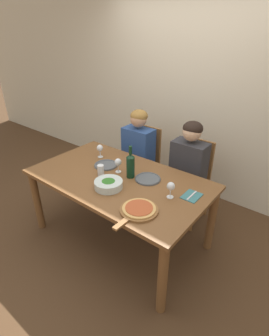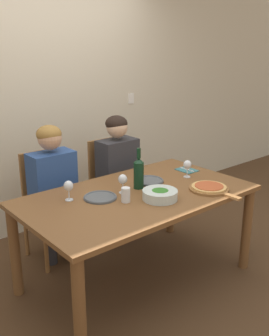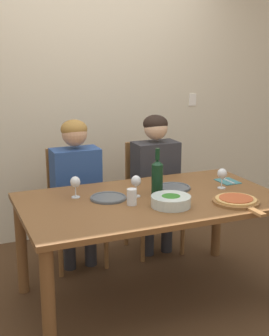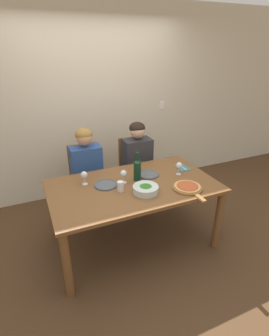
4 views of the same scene
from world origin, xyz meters
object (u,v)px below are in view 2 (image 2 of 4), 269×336
chair_right (112,185)px  wine_glass_left (69,187)px  chair_left (49,202)px  person_man (119,166)px  dinner_plate_right (149,181)px  fork_on_napkin (187,170)px  broccoli_bowl (160,195)px  wine_glass_centre (123,180)px  water_tumbler (126,195)px  wine_glass_right (187,166)px  dinner_plate_left (100,197)px  person_woman (54,182)px  pizza_on_board (210,188)px  wine_bottle (139,172)px

chair_right → wine_glass_left: bearing=-144.0°
chair_left → person_man: 0.75m
dinner_plate_right → fork_on_napkin: 0.47m
chair_left → broccoli_bowl: 1.14m
chair_right → wine_glass_centre: size_ratio=6.35×
chair_left → water_tumbler: chair_left is taller
wine_glass_right → wine_glass_centre: same height
chair_right → dinner_plate_left: 1.02m
broccoli_bowl → fork_on_napkin: broccoli_bowl is taller
water_tumbler → dinner_plate_right: bearing=27.4°
person_man → dinner_plate_right: (-0.13, -0.58, 0.03)m
broccoli_bowl → dinner_plate_right: broccoli_bowl is taller
dinner_plate_left → wine_glass_right: bearing=-5.6°
dinner_plate_left → chair_left: bearing=94.0°
person_woman → chair_right: bearing=9.3°
person_man → dinner_plate_left: bearing=-136.5°
pizza_on_board → wine_glass_centre: size_ratio=3.00×
dinner_plate_right → wine_glass_right: 0.37m
person_woman → dinner_plate_right: (0.57, -0.58, 0.03)m
fork_on_napkin → wine_bottle: bearing=-174.0°
wine_bottle → wine_glass_centre: size_ratio=2.18×
person_man → wine_glass_centre: 0.80m
person_man → wine_glass_right: bearing=-74.1°
broccoli_bowl → dinner_plate_left: 0.44m
pizza_on_board → wine_glass_left: (-0.96, 0.53, 0.09)m
wine_bottle → wine_glass_centre: wine_bottle is taller
wine_glass_right → chair_right: bearing=103.8°
chair_left → person_woman: bearing=-90.0°
wine_bottle → wine_glass_right: 0.50m
broccoli_bowl → water_tumbler: water_tumbler is taller
person_woman → fork_on_napkin: (1.05, -0.57, 0.03)m
person_man → wine_bottle: bearing=-114.7°
person_man → broccoli_bowl: 0.98m
wine_bottle → wine_glass_right: (0.49, -0.06, -0.03)m
wine_glass_right → water_tumbler: size_ratio=1.39×
chair_left → dinner_plate_right: (0.57, -0.69, 0.26)m
chair_right → wine_glass_right: chair_right is taller
chair_right → wine_bottle: 0.90m
chair_right → water_tumbler: size_ratio=8.84×
chair_right → dinner_plate_left: bearing=-131.7°
person_woman → wine_glass_centre: (0.25, -0.64, 0.13)m
chair_right → person_man: person_man is taller
fork_on_napkin → chair_left: bearing=146.7°
wine_glass_left → wine_glass_right: size_ratio=1.00×
dinner_plate_left → wine_bottle: bearing=-3.2°
chair_right → broccoli_bowl: bearing=-107.5°
chair_left → wine_glass_centre: size_ratio=6.35×
chair_right → dinner_plate_left: size_ratio=3.84×
dinner_plate_right → pizza_on_board: pizza_on_board is taller
wine_bottle → dinner_plate_right: bearing=21.1°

